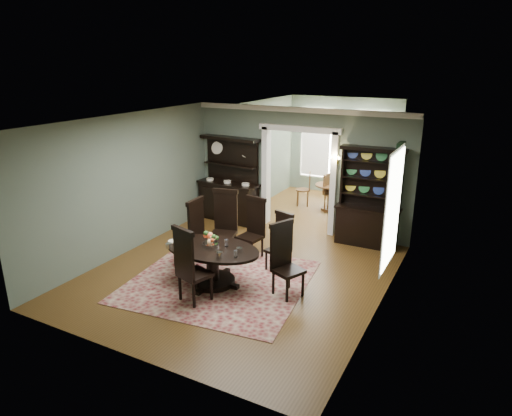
{
  "coord_description": "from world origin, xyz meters",
  "views": [
    {
      "loc": [
        4.13,
        -7.08,
        4.05
      ],
      "look_at": [
        0.07,
        0.6,
        1.22
      ],
      "focal_mm": 32.0,
      "sensor_mm": 36.0,
      "label": 1
    }
  ],
  "objects": [
    {
      "name": "chair_far_left",
      "position": [
        -0.75,
        0.72,
        0.76
      ],
      "size": [
        0.64,
        0.62,
        1.45
      ],
      "rotation": [
        0.0,
        0.0,
        3.38
      ],
      "color": "black",
      "rests_on": "rug"
    },
    {
      "name": "parlor_chair_right",
      "position": [
        0.29,
        4.61,
        0.57
      ],
      "size": [
        0.47,
        0.46,
        1.06
      ],
      "rotation": [
        0.0,
        0.0,
        -1.74
      ],
      "color": "#543618",
      "rests_on": "parlor_floor"
    },
    {
      "name": "parlor_table",
      "position": [
        0.22,
        4.74,
        0.48
      ],
      "size": [
        0.8,
        0.8,
        0.74
      ],
      "color": "#543618",
      "rests_on": "parlor_floor"
    },
    {
      "name": "chair_far_right",
      "position": [
        0.62,
        0.65,
        0.62
      ],
      "size": [
        0.53,
        0.52,
        1.19
      ],
      "rotation": [
        0.0,
        0.0,
        2.88
      ],
      "color": "black",
      "rests_on": "rug"
    },
    {
      "name": "chair_end_right",
      "position": [
        1.1,
        -0.26,
        0.71
      ],
      "size": [
        0.64,
        0.65,
        1.35
      ],
      "rotation": [
        0.0,
        0.0,
        -2.0
      ],
      "color": "black",
      "rests_on": "rug"
    },
    {
      "name": "rug",
      "position": [
        -0.17,
        -0.43,
        0.01
      ],
      "size": [
        3.56,
        3.44,
        0.01
      ],
      "primitive_type": "cube",
      "rotation": [
        0.0,
        0.0,
        0.11
      ],
      "color": "maroon",
      "rests_on": "floor"
    },
    {
      "name": "dining_table",
      "position": [
        -0.23,
        -0.56,
        0.52
      ],
      "size": [
        1.88,
        1.74,
        0.74
      ],
      "rotation": [
        0.0,
        0.0,
        -0.0
      ],
      "color": "black",
      "rests_on": "rug"
    },
    {
      "name": "doorway_trim",
      "position": [
        0.0,
        3.0,
        1.62
      ],
      "size": [
        2.08,
        0.25,
        2.57
      ],
      "color": "white",
      "rests_on": "floor"
    },
    {
      "name": "wall_sconce",
      "position": [
        0.95,
        2.85,
        1.89
      ],
      "size": [
        0.27,
        0.21,
        0.21
      ],
      "color": "gold",
      "rests_on": "back_wall_right"
    },
    {
      "name": "chair_end_left",
      "position": [
        -1.04,
        -0.05,
        0.76
      ],
      "size": [
        0.52,
        0.55,
        1.44
      ],
      "rotation": [
        0.0,
        0.0,
        1.6
      ],
      "color": "black",
      "rests_on": "rug"
    },
    {
      "name": "centerpiece",
      "position": [
        -0.31,
        -0.5,
        0.82
      ],
      "size": [
        1.58,
        1.02,
        0.26
      ],
      "color": "silver",
      "rests_on": "dining_table"
    },
    {
      "name": "right_window",
      "position": [
        2.69,
        0.93,
        1.6
      ],
      "size": [
        0.15,
        1.47,
        2.12
      ],
      "color": "white",
      "rests_on": "wall_right"
    },
    {
      "name": "sideboard",
      "position": [
        -1.85,
        2.74,
        0.76
      ],
      "size": [
        1.71,
        0.73,
        2.19
      ],
      "rotation": [
        0.0,
        0.0,
        -0.09
      ],
      "color": "black",
      "rests_on": "floor"
    },
    {
      "name": "chair_far_mid",
      "position": [
        -0.16,
        0.93,
        0.69
      ],
      "size": [
        0.55,
        0.53,
        1.32
      ],
      "rotation": [
        0.0,
        0.0,
        2.98
      ],
      "color": "black",
      "rests_on": "rug"
    },
    {
      "name": "chair_near",
      "position": [
        -0.19,
        -1.34,
        0.74
      ],
      "size": [
        0.64,
        0.62,
        1.41
      ],
      "rotation": [
        0.0,
        0.0,
        -0.29
      ],
      "color": "black",
      "rests_on": "rug"
    },
    {
      "name": "room",
      "position": [
        0.0,
        0.04,
        1.58
      ],
      "size": [
        5.51,
        6.01,
        3.01
      ],
      "color": "brown",
      "rests_on": "ground"
    },
    {
      "name": "parlor_chair_left",
      "position": [
        -0.54,
        4.83,
        0.52
      ],
      "size": [
        0.46,
        0.45,
        0.97
      ],
      "rotation": [
        0.0,
        0.0,
        1.92
      ],
      "color": "#543618",
      "rests_on": "parlor_floor"
    },
    {
      "name": "parlor",
      "position": [
        0.0,
        5.53,
        1.52
      ],
      "size": [
        3.51,
        3.5,
        3.01
      ],
      "color": "brown",
      "rests_on": "ground"
    },
    {
      "name": "welsh_dresser",
      "position": [
        1.81,
        2.76,
        0.81
      ],
      "size": [
        1.45,
        0.55,
        2.24
      ],
      "rotation": [
        0.0,
        0.0,
        0.01
      ],
      "color": "black",
      "rests_on": "floor"
    }
  ]
}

